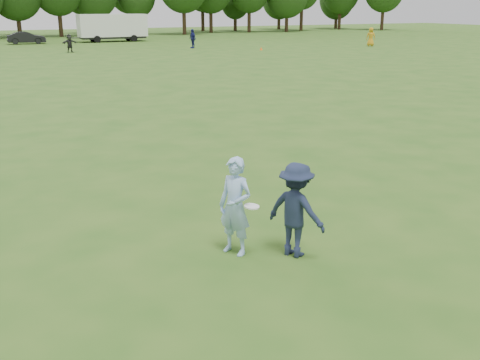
# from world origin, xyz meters

# --- Properties ---
(ground) EXTENTS (200.00, 200.00, 0.00)m
(ground) POSITION_xyz_m (0.00, 0.00, 0.00)
(ground) COLOR #285116
(ground) RESTS_ON ground
(thrower) EXTENTS (0.68, 0.77, 1.76)m
(thrower) POSITION_xyz_m (-1.39, -0.37, 0.88)
(thrower) COLOR #92B6E1
(thrower) RESTS_ON ground
(defender) EXTENTS (1.06, 1.26, 1.69)m
(defender) POSITION_xyz_m (-0.48, -0.91, 0.85)
(defender) COLOR #1C253D
(defender) RESTS_ON ground
(player_far_b) EXTENTS (0.61, 1.17, 1.91)m
(player_far_b) POSITION_xyz_m (16.50, 46.31, 0.96)
(player_far_b) COLOR navy
(player_far_b) RESTS_ON ground
(player_far_c) EXTENTS (1.14, 1.07, 1.96)m
(player_far_c) POSITION_xyz_m (34.76, 40.55, 0.98)
(player_far_c) COLOR orange
(player_far_c) RESTS_ON ground
(player_far_d) EXTENTS (1.62, 0.82, 1.67)m
(player_far_d) POSITION_xyz_m (4.22, 46.28, 0.83)
(player_far_d) COLOR #272727
(player_far_d) RESTS_ON ground
(car_f) EXTENTS (4.21, 1.63, 1.37)m
(car_f) POSITION_xyz_m (2.03, 60.72, 0.68)
(car_f) COLOR black
(car_f) RESTS_ON ground
(field_cone) EXTENTS (0.28, 0.28, 0.30)m
(field_cone) POSITION_xyz_m (21.55, 40.88, 0.15)
(field_cone) COLOR #FF5D0D
(field_cone) RESTS_ON ground
(disc_in_play) EXTENTS (0.28, 0.28, 0.06)m
(disc_in_play) POSITION_xyz_m (-1.21, -0.65, 0.94)
(disc_in_play) COLOR white
(disc_in_play) RESTS_ON ground
(cargo_trailer) EXTENTS (9.00, 2.75, 3.20)m
(cargo_trailer) POSITION_xyz_m (11.90, 60.56, 1.78)
(cargo_trailer) COLOR white
(cargo_trailer) RESTS_ON ground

